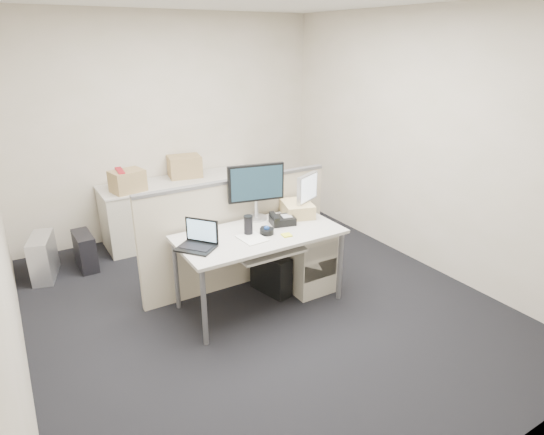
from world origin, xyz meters
TOP-DOWN VIEW (x-y plane):
  - floor at (0.00, 0.00)m, footprint 4.00×4.50m
  - wall_back at (0.00, 2.25)m, footprint 4.00×0.02m
  - wall_front at (0.00, -2.25)m, footprint 4.00×0.02m
  - wall_right at (2.00, 0.00)m, footprint 0.02×4.50m
  - desk at (0.00, 0.00)m, footprint 1.50×0.75m
  - keyboard_tray at (0.00, -0.18)m, footprint 0.62×0.32m
  - drawer_pedestal at (0.55, 0.05)m, footprint 0.40×0.55m
  - cubicle_partition at (0.00, 0.45)m, footprint 2.00×0.06m
  - back_counter at (0.00, 1.93)m, footprint 2.00×0.60m
  - monitor_main at (0.15, 0.32)m, footprint 0.58×0.32m
  - monitor_small at (0.65, 0.18)m, footprint 0.37×0.29m
  - laptop at (-0.62, -0.02)m, footprint 0.37×0.38m
  - trackball at (0.05, -0.05)m, footprint 0.15×0.15m
  - desk_phone at (0.30, 0.08)m, footprint 0.26×0.23m
  - paper_stack at (-0.12, -0.08)m, footprint 0.22×0.27m
  - sticky_pad at (0.18, -0.18)m, footprint 0.09×0.09m
  - travel_mug at (-0.10, 0.02)m, footprint 0.10×0.10m
  - banana at (0.28, 0.10)m, footprint 0.18×0.05m
  - cellphone at (0.10, 0.05)m, footprint 0.06×0.11m
  - manila_folders at (0.55, 0.20)m, footprint 0.37×0.42m
  - keyboard at (-0.05, -0.14)m, footprint 0.44×0.19m
  - pc_tower_desk at (0.20, 0.13)m, footprint 0.27×0.46m
  - pc_tower_spare_dark at (-1.29, 1.63)m, footprint 0.19×0.44m
  - pc_tower_spare_silver at (-1.70, 1.63)m, footprint 0.32×0.53m
  - cardboard_box_left at (-0.70, 1.81)m, footprint 0.40×0.34m
  - cardboard_box_right at (0.08, 2.05)m, footprint 0.44×0.37m
  - red_binder at (-0.77, 1.83)m, footprint 0.09×0.30m

SIDE VIEW (x-z plane):
  - floor at x=0.00m, z-range -0.01..0.00m
  - pc_tower_desk at x=0.20m, z-range 0.00..0.40m
  - pc_tower_spare_dark at x=-1.29m, z-range 0.00..0.40m
  - pc_tower_spare_silver at x=-1.70m, z-range 0.00..0.46m
  - drawer_pedestal at x=0.55m, z-range 0.00..0.65m
  - back_counter at x=0.00m, z-range 0.00..0.72m
  - cubicle_partition at x=0.00m, z-range 0.00..1.10m
  - keyboard_tray at x=0.00m, z-range 0.61..0.63m
  - keyboard at x=-0.05m, z-range 0.63..0.65m
  - desk at x=0.00m, z-range 0.30..1.03m
  - paper_stack at x=-0.12m, z-range 0.73..0.74m
  - sticky_pad at x=0.18m, z-range 0.73..0.74m
  - cellphone at x=0.10m, z-range 0.73..0.74m
  - banana at x=0.28m, z-range 0.73..0.77m
  - trackball at x=0.05m, z-range 0.73..0.78m
  - desk_phone at x=0.30m, z-range 0.73..0.80m
  - manila_folders at x=0.55m, z-range 0.73..0.86m
  - travel_mug at x=-0.10m, z-range 0.73..0.90m
  - laptop at x=-0.62m, z-range 0.73..0.96m
  - cardboard_box_left at x=-0.70m, z-range 0.72..0.99m
  - red_binder at x=-0.77m, z-range 0.72..1.00m
  - cardboard_box_right at x=0.08m, z-range 0.72..1.01m
  - monitor_small at x=0.65m, z-range 0.73..1.14m
  - monitor_main at x=0.15m, z-range 0.73..1.28m
  - wall_back at x=0.00m, z-range 0.00..2.70m
  - wall_front at x=0.00m, z-range 0.00..2.70m
  - wall_right at x=2.00m, z-range 0.00..2.70m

